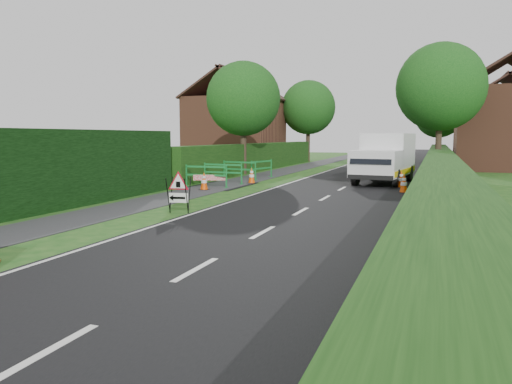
# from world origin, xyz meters

# --- Properties ---
(ground) EXTENTS (120.00, 120.00, 0.00)m
(ground) POSITION_xyz_m (0.00, 0.00, 0.00)
(ground) COLOR #164915
(ground) RESTS_ON ground
(road_surface) EXTENTS (6.00, 90.00, 0.02)m
(road_surface) POSITION_xyz_m (2.50, 35.00, 0.00)
(road_surface) COLOR black
(road_surface) RESTS_ON ground
(footpath) EXTENTS (2.00, 90.00, 0.02)m
(footpath) POSITION_xyz_m (-3.00, 35.00, 0.01)
(footpath) COLOR #2D2D30
(footpath) RESTS_ON ground
(hedge_west_far) EXTENTS (1.00, 24.00, 1.80)m
(hedge_west_far) POSITION_xyz_m (-5.00, 22.00, 0.00)
(hedge_west_far) COLOR #14380F
(hedge_west_far) RESTS_ON ground
(hedge_east) EXTENTS (1.20, 50.00, 1.50)m
(hedge_east) POSITION_xyz_m (6.50, 16.00, 0.00)
(hedge_east) COLOR #14380F
(hedge_east) RESTS_ON ground
(house_west) EXTENTS (7.50, 7.40, 7.88)m
(house_west) POSITION_xyz_m (-10.00, 30.00, 2.90)
(house_west) COLOR brown
(house_west) RESTS_ON ground
(house_east_a) EXTENTS (7.50, 7.40, 7.88)m
(house_east_a) POSITION_xyz_m (11.00, 28.00, 2.90)
(house_east_a) COLOR brown
(house_east_a) RESTS_ON ground
(house_east_b) EXTENTS (7.50, 7.40, 7.88)m
(house_east_b) POSITION_xyz_m (12.00, 42.00, 2.90)
(house_east_b) COLOR brown
(house_east_b) RESTS_ON ground
(tree_nw) EXTENTS (4.40, 4.40, 6.70)m
(tree_nw) POSITION_xyz_m (-4.60, 18.00, 4.48)
(tree_nw) COLOR #2D2116
(tree_nw) RESTS_ON ground
(tree_ne) EXTENTS (5.20, 5.20, 7.79)m
(tree_ne) POSITION_xyz_m (6.40, 22.00, 5.17)
(tree_ne) COLOR #2D2116
(tree_ne) RESTS_ON ground
(tree_fw) EXTENTS (4.80, 4.80, 7.24)m
(tree_fw) POSITION_xyz_m (-4.60, 34.00, 4.83)
(tree_fw) COLOR #2D2116
(tree_fw) RESTS_ON ground
(tree_fe) EXTENTS (4.20, 4.20, 6.33)m
(tree_fe) POSITION_xyz_m (6.40, 38.00, 4.22)
(tree_fe) COLOR #2D2116
(tree_fe) RESTS_ON ground
(triangle_sign) EXTENTS (0.82, 0.82, 1.05)m
(triangle_sign) POSITION_xyz_m (-0.84, 2.96, 0.73)
(triangle_sign) COLOR black
(triangle_sign) RESTS_ON ground
(works_van) EXTENTS (2.69, 5.50, 2.41)m
(works_van) POSITION_xyz_m (3.96, 14.88, 1.28)
(works_van) COLOR silver
(works_van) RESTS_ON ground
(traffic_cone_0) EXTENTS (0.38, 0.38, 0.79)m
(traffic_cone_0) POSITION_xyz_m (5.11, 10.82, 0.39)
(traffic_cone_0) COLOR black
(traffic_cone_0) RESTS_ON ground
(traffic_cone_1) EXTENTS (0.38, 0.38, 0.79)m
(traffic_cone_1) POSITION_xyz_m (4.88, 12.87, 0.39)
(traffic_cone_1) COLOR black
(traffic_cone_1) RESTS_ON ground
(traffic_cone_2) EXTENTS (0.38, 0.38, 0.79)m
(traffic_cone_2) POSITION_xyz_m (4.79, 15.75, 0.39)
(traffic_cone_2) COLOR black
(traffic_cone_2) RESTS_ON ground
(traffic_cone_3) EXTENTS (0.38, 0.38, 0.79)m
(traffic_cone_3) POSITION_xyz_m (-2.91, 9.05, 0.39)
(traffic_cone_3) COLOR black
(traffic_cone_3) RESTS_ON ground
(traffic_cone_4) EXTENTS (0.38, 0.38, 0.79)m
(traffic_cone_4) POSITION_xyz_m (-2.06, 12.56, 0.39)
(traffic_cone_4) COLOR black
(traffic_cone_4) RESTS_ON ground
(ped_barrier_0) EXTENTS (2.07, 0.42, 1.00)m
(ped_barrier_0) POSITION_xyz_m (-3.36, 10.18, 0.63)
(ped_barrier_0) COLOR #177F32
(ped_barrier_0) RESTS_ON ground
(ped_barrier_1) EXTENTS (2.08, 0.51, 1.00)m
(ped_barrier_1) POSITION_xyz_m (-3.32, 11.97, 0.63)
(ped_barrier_1) COLOR #177F32
(ped_barrier_1) RESTS_ON ground
(ped_barrier_2) EXTENTS (2.09, 0.80, 1.00)m
(ped_barrier_2) POSITION_xyz_m (-3.41, 14.34, 0.63)
(ped_barrier_2) COLOR #177F32
(ped_barrier_2) RESTS_ON ground
(ped_barrier_3) EXTENTS (0.81, 2.09, 1.00)m
(ped_barrier_3) POSITION_xyz_m (-2.56, 15.46, 0.63)
(ped_barrier_3) COLOR #177F32
(ped_barrier_3) RESTS_ON ground
(redwhite_plank) EXTENTS (1.43, 0.52, 0.25)m
(redwhite_plank) POSITION_xyz_m (-3.13, 10.10, 0.00)
(redwhite_plank) COLOR red
(redwhite_plank) RESTS_ON ground
(hatchback_car) EXTENTS (2.39, 3.91, 1.24)m
(hatchback_car) POSITION_xyz_m (1.68, 26.64, 0.62)
(hatchback_car) COLOR silver
(hatchback_car) RESTS_ON ground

